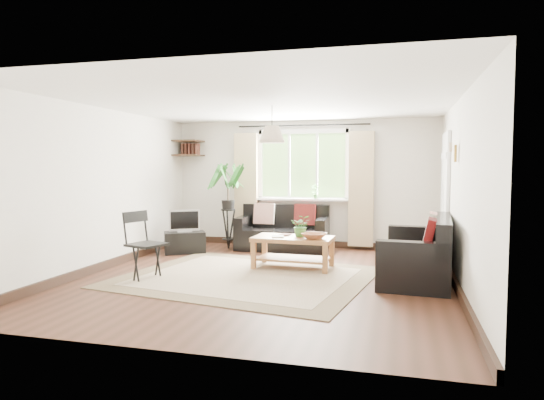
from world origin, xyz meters
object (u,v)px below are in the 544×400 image
(sofa_back, at_px, (283,229))
(sofa_right, at_px, (416,250))
(tv_stand, at_px, (185,242))
(folding_chair, at_px, (147,246))
(palm_stand, at_px, (228,206))
(coffee_table, at_px, (293,253))

(sofa_back, bearing_deg, sofa_right, -40.87)
(tv_stand, height_order, folding_chair, folding_chair)
(sofa_right, bearing_deg, sofa_back, -124.64)
(sofa_right, relative_size, folding_chair, 1.89)
(sofa_back, relative_size, palm_stand, 1.03)
(folding_chair, bearing_deg, tv_stand, 28.59)
(sofa_back, distance_m, folding_chair, 3.02)
(palm_stand, height_order, folding_chair, palm_stand)
(sofa_back, relative_size, tv_stand, 2.36)
(sofa_right, distance_m, folding_chair, 3.64)
(folding_chair, bearing_deg, palm_stand, 13.29)
(coffee_table, relative_size, tv_stand, 1.68)
(sofa_back, distance_m, palm_stand, 1.10)
(coffee_table, height_order, tv_stand, coffee_table)
(coffee_table, bearing_deg, sofa_back, 108.98)
(palm_stand, xyz_separation_m, folding_chair, (-0.22, -2.62, -0.34))
(sofa_back, xyz_separation_m, sofa_right, (2.29, -1.85, 0.02))
(sofa_back, xyz_separation_m, folding_chair, (-1.23, -2.76, 0.07))
(sofa_right, height_order, folding_chair, folding_chair)
(sofa_back, relative_size, folding_chair, 1.79)
(sofa_right, xyz_separation_m, coffee_table, (-1.76, 0.29, -0.17))
(palm_stand, bearing_deg, folding_chair, -94.83)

